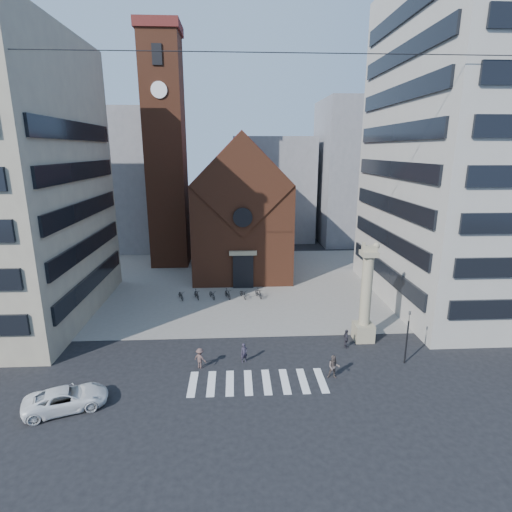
# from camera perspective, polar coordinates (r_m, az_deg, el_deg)

# --- Properties ---
(ground) EXTENTS (120.00, 120.00, 0.00)m
(ground) POSITION_cam_1_polar(r_m,az_deg,el_deg) (32.09, -1.12, -14.72)
(ground) COLOR black
(ground) RESTS_ON ground
(piazza) EXTENTS (46.00, 30.00, 0.05)m
(piazza) POSITION_cam_1_polar(r_m,az_deg,el_deg) (49.49, -1.89, -3.74)
(piazza) COLOR gray
(piazza) RESTS_ON ground
(zebra_crossing) EXTENTS (10.20, 3.20, 0.01)m
(zebra_crossing) POSITION_cam_1_polar(r_m,az_deg,el_deg) (29.55, 0.21, -17.57)
(zebra_crossing) COLOR white
(zebra_crossing) RESTS_ON ground
(church) EXTENTS (12.00, 16.65, 18.00)m
(church) POSITION_cam_1_polar(r_m,az_deg,el_deg) (53.50, -2.10, 6.46)
(church) COLOR brown
(church) RESTS_ON ground
(campanile) EXTENTS (5.50, 5.50, 31.20)m
(campanile) POSITION_cam_1_polar(r_m,az_deg,el_deg) (56.60, -12.75, 14.46)
(campanile) COLOR brown
(campanile) RESTS_ON ground
(building_right) EXTENTS (18.00, 22.00, 32.00)m
(building_right) POSITION_cam_1_polar(r_m,az_deg,el_deg) (47.00, 29.76, 13.20)
(building_right) COLOR #A7A297
(building_right) RESTS_ON ground
(bg_block_left) EXTENTS (16.00, 14.00, 22.00)m
(bg_block_left) POSITION_cam_1_polar(r_m,az_deg,el_deg) (70.67, -19.07, 10.20)
(bg_block_left) COLOR gray
(bg_block_left) RESTS_ON ground
(bg_block_mid) EXTENTS (14.00, 12.00, 18.00)m
(bg_block_mid) POSITION_cam_1_polar(r_m,az_deg,el_deg) (73.51, 2.35, 9.58)
(bg_block_mid) COLOR gray
(bg_block_mid) RESTS_ON ground
(bg_block_right) EXTENTS (16.00, 14.00, 24.00)m
(bg_block_right) POSITION_cam_1_polar(r_m,az_deg,el_deg) (73.62, 15.35, 11.43)
(bg_block_right) COLOR gray
(bg_block_right) RESTS_ON ground
(lion_column) EXTENTS (1.63, 1.60, 8.68)m
(lion_column) POSITION_cam_1_polar(r_m,az_deg,el_deg) (35.02, 15.38, -6.40)
(lion_column) COLOR tan
(lion_column) RESTS_ON ground
(traffic_light) EXTENTS (0.13, 0.16, 4.30)m
(traffic_light) POSITION_cam_1_polar(r_m,az_deg,el_deg) (32.76, 20.79, -10.62)
(traffic_light) COLOR black
(traffic_light) RESTS_ON ground
(white_car) EXTENTS (5.45, 3.82, 1.38)m
(white_car) POSITION_cam_1_polar(r_m,az_deg,el_deg) (29.29, -25.48, -17.93)
(white_car) COLOR white
(white_car) RESTS_ON ground
(pedestrian_0) EXTENTS (0.67, 0.58, 1.54)m
(pedestrian_0) POSITION_cam_1_polar(r_m,az_deg,el_deg) (31.56, -1.71, -13.67)
(pedestrian_0) COLOR #2C2736
(pedestrian_0) RESTS_ON ground
(pedestrian_1) EXTENTS (0.96, 0.80, 1.76)m
(pedestrian_1) POSITION_cam_1_polar(r_m,az_deg,el_deg) (30.08, 11.06, -15.28)
(pedestrian_1) COLOR #534642
(pedestrian_1) RESTS_ON ground
(pedestrian_2) EXTENTS (0.44, 0.96, 1.60)m
(pedestrian_2) POSITION_cam_1_polar(r_m,az_deg,el_deg) (34.41, 12.75, -11.45)
(pedestrian_2) COLOR #29272F
(pedestrian_2) RESTS_ON ground
(pedestrian_3) EXTENTS (1.18, 1.02, 1.59)m
(pedestrian_3) POSITION_cam_1_polar(r_m,az_deg,el_deg) (31.08, -7.99, -14.26)
(pedestrian_3) COLOR brown
(pedestrian_3) RESTS_ON ground
(scooter_0) EXTENTS (1.24, 1.91, 0.95)m
(scooter_0) POSITION_cam_1_polar(r_m,az_deg,el_deg) (44.54, -10.67, -5.49)
(scooter_0) COLOR black
(scooter_0) RESTS_ON piazza
(scooter_1) EXTENTS (1.09, 1.81, 1.05)m
(scooter_1) POSITION_cam_1_polar(r_m,az_deg,el_deg) (44.33, -8.49, -5.42)
(scooter_1) COLOR black
(scooter_1) RESTS_ON piazza
(scooter_2) EXTENTS (1.24, 1.91, 0.95)m
(scooter_2) POSITION_cam_1_polar(r_m,az_deg,el_deg) (44.21, -6.28, -5.47)
(scooter_2) COLOR black
(scooter_2) RESTS_ON piazza
(scooter_3) EXTENTS (1.09, 1.81, 1.05)m
(scooter_3) POSITION_cam_1_polar(r_m,az_deg,el_deg) (44.13, -4.07, -5.38)
(scooter_3) COLOR black
(scooter_3) RESTS_ON piazza
(scooter_4) EXTENTS (1.24, 1.91, 0.95)m
(scooter_4) POSITION_cam_1_polar(r_m,az_deg,el_deg) (44.14, -1.85, -5.41)
(scooter_4) COLOR black
(scooter_4) RESTS_ON piazza
(scooter_5) EXTENTS (1.09, 1.81, 1.05)m
(scooter_5) POSITION_cam_1_polar(r_m,az_deg,el_deg) (44.19, 0.37, -5.31)
(scooter_5) COLOR black
(scooter_5) RESTS_ON piazza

